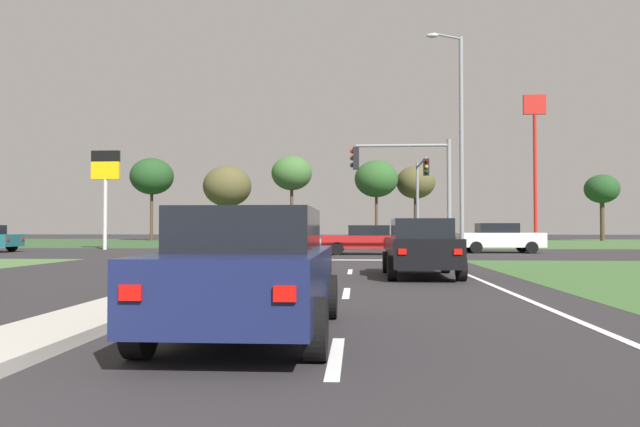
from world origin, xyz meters
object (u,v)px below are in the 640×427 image
at_px(pedestrian_at_median, 309,231).
at_px(treeline_fourth, 416,183).
at_px(traffic_signal_far_right, 421,187).
at_px(treeline_third, 292,173).
at_px(car_blue_sixth, 273,235).
at_px(car_navy_fifth, 251,271).
at_px(fastfood_pole_sign, 535,136).
at_px(fuel_price_totem, 105,177).
at_px(traffic_signal_near_right, 411,177).
at_px(car_white_third, 499,238).
at_px(street_lamp_second, 459,135).
at_px(treeline_near, 152,177).
at_px(treeline_sixth, 602,189).
at_px(treeline_fifth, 376,179).
at_px(car_black_near, 421,247).
at_px(car_beige_fourth, 291,235).
at_px(treeline_second, 227,186).
at_px(car_red_eighth, 366,239).
at_px(car_maroon_second, 295,234).

distance_m(pedestrian_at_median, treeline_fourth, 22.96).
relative_size(traffic_signal_far_right, treeline_third, 0.61).
distance_m(car_blue_sixth, pedestrian_at_median, 3.19).
bearing_deg(car_navy_fifth, fastfood_pole_sign, 69.36).
bearing_deg(treeline_third, fuel_price_totem, -108.28).
height_order(car_navy_fifth, traffic_signal_near_right, traffic_signal_near_right).
bearing_deg(car_white_third, street_lamp_second, -31.72).
relative_size(car_navy_fifth, treeline_near, 0.48).
height_order(pedestrian_at_median, treeline_near, treeline_near).
height_order(car_white_third, car_blue_sixth, car_white_third).
relative_size(car_navy_fifth, treeline_sixth, 0.61).
bearing_deg(traffic_signal_far_right, treeline_fifth, 94.13).
relative_size(car_navy_fifth, treeline_third, 0.48).
relative_size(car_navy_fifth, car_blue_sixth, 1.04).
relative_size(traffic_signal_near_right, fastfood_pole_sign, 0.42).
height_order(car_black_near, car_beige_fourth, car_black_near).
bearing_deg(traffic_signal_near_right, fuel_price_totem, 148.70).
bearing_deg(car_black_near, treeline_third, 100.63).
relative_size(car_white_third, street_lamp_second, 0.44).
bearing_deg(fastfood_pole_sign, treeline_sixth, 54.14).
height_order(car_navy_fifth, treeline_second, treeline_second).
relative_size(traffic_signal_far_right, street_lamp_second, 0.53).
xyz_separation_m(car_navy_fifth, treeline_fourth, (7.65, 57.42, 5.50)).
xyz_separation_m(car_black_near, street_lamp_second, (3.04, 11.66, 4.91)).
relative_size(car_beige_fourth, treeline_fourth, 0.53).
height_order(car_white_third, treeline_near, treeline_near).
bearing_deg(car_beige_fourth, treeline_third, -84.11).
relative_size(treeline_third, treeline_sixth, 1.27).
relative_size(fastfood_pole_sign, fuel_price_totem, 1.97).
relative_size(treeline_second, treeline_fifth, 0.97).
relative_size(car_red_eighth, treeline_fifth, 0.53).
distance_m(car_maroon_second, fuel_price_totem, 24.12).
xyz_separation_m(car_maroon_second, treeline_fifth, (8.16, 4.35, 5.72)).
xyz_separation_m(car_red_eighth, traffic_signal_near_right, (1.81, -5.18, 2.75)).
relative_size(car_blue_sixth, treeline_fifth, 0.50).
bearing_deg(car_blue_sixth, car_beige_fourth, -91.04).
height_order(street_lamp_second, fuel_price_totem, street_lamp_second).
bearing_deg(car_blue_sixth, treeline_fourth, -119.57).
height_order(traffic_signal_near_right, treeline_fifth, treeline_fifth).
height_order(car_black_near, traffic_signal_far_right, traffic_signal_far_right).
height_order(car_maroon_second, treeline_sixth, treeline_sixth).
bearing_deg(treeline_second, treeline_near, 179.45).
height_order(car_beige_fourth, treeline_fourth, treeline_fourth).
relative_size(traffic_signal_near_right, street_lamp_second, 0.49).
bearing_deg(traffic_signal_near_right, pedestrian_at_median, 107.04).
bearing_deg(car_red_eighth, treeline_fourth, -9.73).
height_order(car_black_near, treeline_fifth, treeline_fifth).
bearing_deg(fastfood_pole_sign, car_navy_fifth, -110.64).
height_order(traffic_signal_near_right, treeline_second, treeline_second).
bearing_deg(car_white_third, treeline_sixth, 150.38).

